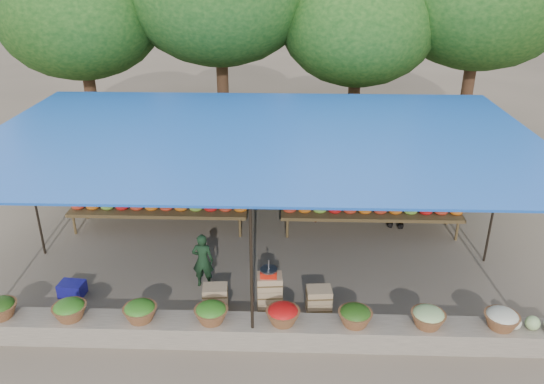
{
  "coord_description": "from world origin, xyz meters",
  "views": [
    {
      "loc": [
        0.56,
        -9.95,
        6.04
      ],
      "look_at": [
        0.22,
        0.2,
        1.47
      ],
      "focal_mm": 35.0,
      "sensor_mm": 36.0,
      "label": 1
    }
  ],
  "objects_px": {
    "weighing_scale": "(269,272)",
    "vendor_seated": "(203,260)",
    "blue_crate_back": "(72,289)",
    "crate_counter": "(268,297)"
  },
  "relations": [
    {
      "from": "weighing_scale",
      "to": "vendor_seated",
      "type": "height_order",
      "value": "vendor_seated"
    },
    {
      "from": "weighing_scale",
      "to": "blue_crate_back",
      "type": "xyz_separation_m",
      "value": [
        -3.82,
        0.37,
        -0.71
      ]
    },
    {
      "from": "crate_counter",
      "to": "weighing_scale",
      "type": "xyz_separation_m",
      "value": [
        0.01,
        0.0,
        0.54
      ]
    },
    {
      "from": "vendor_seated",
      "to": "blue_crate_back",
      "type": "height_order",
      "value": "vendor_seated"
    },
    {
      "from": "weighing_scale",
      "to": "crate_counter",
      "type": "bearing_deg",
      "value": 180.0
    },
    {
      "from": "crate_counter",
      "to": "blue_crate_back",
      "type": "distance_m",
      "value": 3.83
    },
    {
      "from": "vendor_seated",
      "to": "blue_crate_back",
      "type": "distance_m",
      "value": 2.57
    },
    {
      "from": "vendor_seated",
      "to": "weighing_scale",
      "type": "bearing_deg",
      "value": 152.17
    },
    {
      "from": "blue_crate_back",
      "to": "weighing_scale",
      "type": "bearing_deg",
      "value": -0.01
    },
    {
      "from": "crate_counter",
      "to": "blue_crate_back",
      "type": "relative_size",
      "value": 5.1
    }
  ]
}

